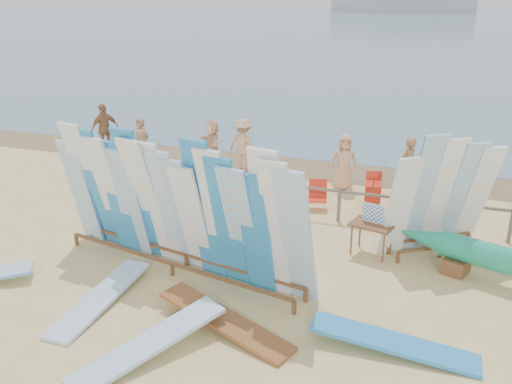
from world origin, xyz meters
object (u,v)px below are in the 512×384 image
at_px(main_surfboard_rack, 177,211).
at_px(flat_board_a, 101,303).
at_px(beach_chair_right, 275,192).
at_px(beachgoer_11, 212,143).
at_px(flat_board_d, 393,351).
at_px(beachgoer_7, 407,165).
at_px(flat_board_b, 150,355).
at_px(beachgoer_2, 143,158).
at_px(beachgoer_6, 344,162).
at_px(vendor_table, 371,238).
at_px(beachgoer_1, 141,143).
at_px(side_surfboard_rack, 440,199).
at_px(stroller, 373,195).
at_px(beachgoer_8, 437,188).
at_px(flat_board_c, 225,329).
at_px(beachgoer_extra_1, 105,128).
at_px(beachgoer_3, 243,144).
at_px(beach_chair_left, 318,201).

height_order(main_surfboard_rack, flat_board_a, main_surfboard_rack).
bearing_deg(beach_chair_right, beachgoer_11, 133.36).
relative_size(flat_board_d, beachgoer_7, 1.63).
xyz_separation_m(flat_board_b, beachgoer_2, (-4.25, 7.17, 0.87)).
bearing_deg(beachgoer_6, vendor_table, -88.35).
bearing_deg(flat_board_d, beachgoer_7, 4.12).
xyz_separation_m(beach_chair_right, beachgoer_1, (-5.13, 1.53, 0.58)).
relative_size(side_surfboard_rack, flat_board_d, 1.05).
bearing_deg(stroller, beachgoer_8, -21.95).
distance_m(main_surfboard_rack, beachgoer_2, 5.65).
distance_m(main_surfboard_rack, stroller, 5.92).
height_order(flat_board_c, flat_board_d, flat_board_c).
bearing_deg(stroller, beachgoer_11, 151.80).
bearing_deg(flat_board_b, beachgoer_1, 150.43).
relative_size(side_surfboard_rack, flat_board_c, 1.05).
bearing_deg(vendor_table, beachgoer_2, 176.11).
bearing_deg(beachgoer_6, flat_board_c, -111.64).
relative_size(vendor_table, flat_board_d, 0.44).
bearing_deg(beachgoer_extra_1, beachgoer_2, 79.03).
height_order(main_surfboard_rack, flat_board_b, main_surfboard_rack).
distance_m(main_surfboard_rack, flat_board_b, 3.14).
height_order(main_surfboard_rack, beach_chair_right, main_surfboard_rack).
relative_size(flat_board_c, beachgoer_7, 1.63).
distance_m(beachgoer_2, beachgoer_3, 3.37).
relative_size(flat_board_c, beachgoer_8, 1.43).
height_order(stroller, beachgoer_2, beachgoer_2).
xyz_separation_m(beachgoer_1, beachgoer_11, (2.17, 0.90, -0.04)).
height_order(beachgoer_2, beachgoer_extra_1, beachgoer_extra_1).
distance_m(side_surfboard_rack, beachgoer_3, 7.59).
height_order(vendor_table, beachgoer_extra_1, beachgoer_extra_1).
distance_m(side_surfboard_rack, flat_board_b, 6.89).
xyz_separation_m(beachgoer_6, beachgoer_8, (2.64, -1.74, 0.11)).
distance_m(side_surfboard_rack, beachgoer_6, 4.45).
bearing_deg(beachgoer_3, flat_board_b, 112.68).
relative_size(stroller, beachgoer_7, 0.60).
xyz_separation_m(beachgoer_6, beachgoer_2, (-5.69, -1.66, 0.03)).
height_order(beach_chair_left, beachgoer_7, beachgoer_7).
relative_size(beachgoer_7, beachgoer_8, 0.88).
distance_m(flat_board_a, beachgoer_1, 8.58).
relative_size(side_surfboard_rack, beach_chair_right, 3.37).
xyz_separation_m(flat_board_c, beachgoer_3, (-2.88, 8.64, 0.85)).
xyz_separation_m(beachgoer_6, beachgoer_11, (-4.57, 0.88, -0.05)).
bearing_deg(flat_board_b, beachgoer_11, 137.24).
xyz_separation_m(flat_board_b, beachgoer_8, (4.07, 7.09, 0.95)).
relative_size(flat_board_b, beachgoer_extra_1, 1.50).
relative_size(main_surfboard_rack, beachgoer_7, 3.66).
bearing_deg(beachgoer_1, stroller, 21.14).
relative_size(beachgoer_7, beachgoer_2, 0.95).
distance_m(beach_chair_left, beachgoer_1, 6.65).
bearing_deg(flat_board_d, flat_board_b, 111.61).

